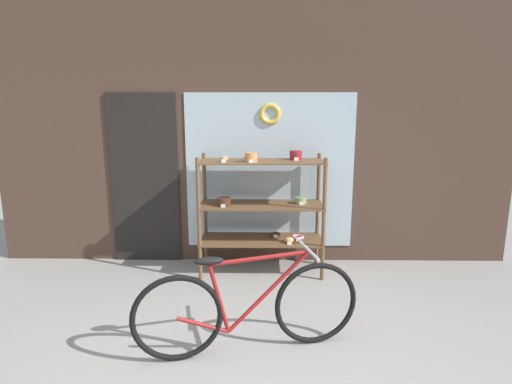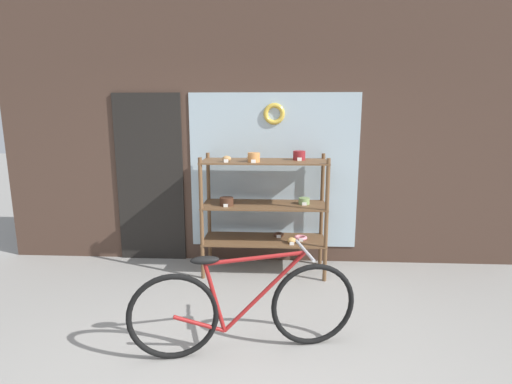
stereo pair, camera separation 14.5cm
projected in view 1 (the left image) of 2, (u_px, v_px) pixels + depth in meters
storefront_facade at (251, 122)px, 4.84m from camera, size 6.39×0.13×3.60m
display_case at (262, 202)px, 4.62m from camera, size 1.43×0.53×1.44m
bicycle at (248, 308)px, 3.12m from camera, size 1.77×0.56×0.83m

